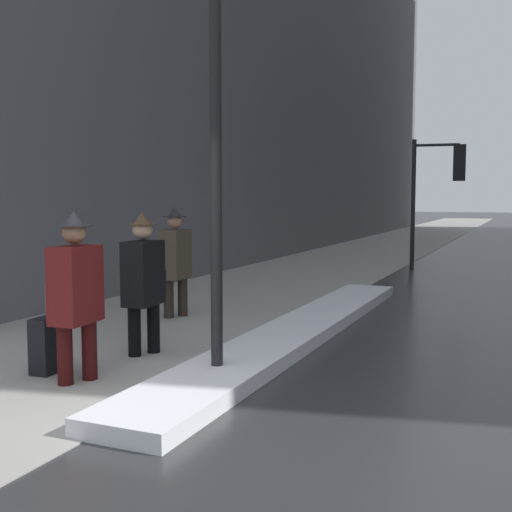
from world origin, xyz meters
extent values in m
plane|color=#2D2D30|center=(0.00, 0.00, 0.00)|extent=(160.00, 160.00, 0.00)
cube|color=#9E9B93|center=(-2.00, 15.00, 0.01)|extent=(4.00, 80.00, 0.01)
cube|color=white|center=(0.26, 3.91, 0.08)|extent=(0.86, 8.32, 0.16)
cylinder|color=black|center=(0.19, 1.62, 2.70)|extent=(0.12, 0.12, 5.41)
cylinder|color=black|center=(0.28, 12.57, 1.66)|extent=(0.11, 0.11, 3.31)
cylinder|color=black|center=(0.82, 12.64, 3.16)|extent=(1.10, 0.20, 0.07)
cube|color=black|center=(1.37, 12.70, 2.71)|extent=(0.32, 0.23, 0.90)
sphere|color=red|center=(1.35, 12.82, 3.00)|extent=(0.19, 0.19, 0.19)
sphere|color=orange|center=(1.35, 12.82, 2.71)|extent=(0.19, 0.19, 0.19)
sphere|color=green|center=(1.35, 12.82, 2.42)|extent=(0.19, 0.19, 0.19)
cylinder|color=#340C0C|center=(-1.00, 1.12, 0.44)|extent=(0.15, 0.15, 0.87)
cylinder|color=#340C0C|center=(-1.11, 0.88, 0.44)|extent=(0.15, 0.15, 0.87)
cube|color=#561414|center=(-1.05, 1.00, 1.00)|extent=(0.34, 0.54, 0.77)
sphere|color=#8C664C|center=(-1.05, 1.00, 1.51)|extent=(0.24, 0.24, 0.24)
cylinder|color=#28282D|center=(-1.05, 1.00, 1.58)|extent=(0.37, 0.37, 0.01)
cone|color=#28282D|center=(-1.05, 1.00, 1.65)|extent=(0.23, 0.23, 0.14)
cylinder|color=black|center=(-1.02, 2.35, 0.43)|extent=(0.15, 0.15, 0.86)
cylinder|color=black|center=(-1.13, 2.11, 0.43)|extent=(0.15, 0.15, 0.86)
cube|color=black|center=(-1.07, 2.23, 0.98)|extent=(0.33, 0.53, 0.75)
sphere|color=tan|center=(-1.07, 2.23, 1.48)|extent=(0.23, 0.23, 0.23)
cylinder|color=#4C3823|center=(-1.07, 2.23, 1.55)|extent=(0.36, 0.36, 0.01)
cone|color=#4C3823|center=(-1.07, 2.23, 1.62)|extent=(0.22, 0.22, 0.14)
cube|color=black|center=(-1.09, 2.59, 0.81)|extent=(0.11, 0.23, 0.28)
cylinder|color=#2A241B|center=(-1.89, 4.57, 0.43)|extent=(0.15, 0.15, 0.86)
cylinder|color=#2A241B|center=(-1.99, 4.32, 0.43)|extent=(0.15, 0.15, 0.86)
cube|color=#473D2D|center=(-1.94, 4.45, 0.98)|extent=(0.33, 0.54, 0.76)
sphere|color=tan|center=(-1.94, 4.45, 1.50)|extent=(0.23, 0.23, 0.23)
cylinder|color=#28282D|center=(-1.94, 4.45, 1.56)|extent=(0.36, 0.36, 0.01)
cone|color=#28282D|center=(-1.94, 4.45, 1.63)|extent=(0.22, 0.22, 0.14)
cube|color=black|center=(-1.56, 1.15, 0.30)|extent=(0.24, 0.37, 0.60)
cylinder|color=#4C4C51|center=(-1.56, 1.15, 0.77)|extent=(0.02, 0.02, 0.35)
camera|label=1|loc=(3.07, -4.06, 1.85)|focal=45.00mm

